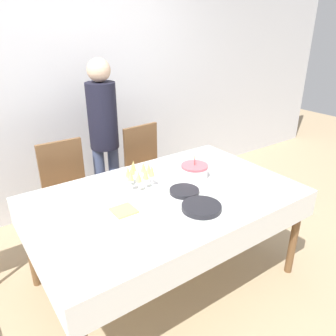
% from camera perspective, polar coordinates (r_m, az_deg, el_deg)
% --- Properties ---
extents(ground_plane, '(12.00, 12.00, 0.00)m').
position_cam_1_polar(ground_plane, '(2.85, -0.40, -18.46)').
color(ground_plane, tan).
extents(wall_back, '(8.00, 0.05, 2.70)m').
position_cam_1_polar(wall_back, '(3.58, -15.70, 13.91)').
color(wall_back, silver).
rests_on(wall_back, ground_plane).
extents(dining_table, '(1.92, 1.22, 0.78)m').
position_cam_1_polar(dining_table, '(2.44, -0.44, -6.65)').
color(dining_table, white).
rests_on(dining_table, ground_plane).
extents(dining_chair_far_left, '(0.43, 0.43, 0.97)m').
position_cam_1_polar(dining_chair_far_left, '(3.09, -16.97, -3.72)').
color(dining_chair_far_left, brown).
rests_on(dining_chair_far_left, ground_plane).
extents(dining_chair_far_right, '(0.45, 0.45, 0.97)m').
position_cam_1_polar(dining_chair_far_right, '(3.41, -3.57, -0.05)').
color(dining_chair_far_right, brown).
rests_on(dining_chair_far_right, ground_plane).
extents(birthday_cake, '(0.22, 0.22, 0.18)m').
position_cam_1_polar(birthday_cake, '(2.63, 4.62, -0.56)').
color(birthday_cake, white).
rests_on(birthday_cake, dining_table).
extents(champagne_tray, '(0.28, 0.28, 0.18)m').
position_cam_1_polar(champagne_tray, '(2.46, -5.00, -1.24)').
color(champagne_tray, silver).
rests_on(champagne_tray, dining_table).
extents(plate_stack_main, '(0.27, 0.27, 0.03)m').
position_cam_1_polar(plate_stack_main, '(2.21, 5.84, -6.82)').
color(plate_stack_main, black).
rests_on(plate_stack_main, dining_table).
extents(plate_stack_dessert, '(0.22, 0.22, 0.03)m').
position_cam_1_polar(plate_stack_dessert, '(2.41, 2.84, -4.05)').
color(plate_stack_dessert, black).
rests_on(plate_stack_dessert, dining_table).
extents(cake_knife, '(0.28, 0.14, 0.00)m').
position_cam_1_polar(cake_knife, '(2.54, 7.62, -2.97)').
color(cake_knife, silver).
rests_on(cake_knife, dining_table).
extents(fork_pile, '(0.17, 0.06, 0.02)m').
position_cam_1_polar(fork_pile, '(2.07, -4.43, -9.41)').
color(fork_pile, silver).
rests_on(fork_pile, dining_table).
extents(napkin_pile, '(0.15, 0.15, 0.01)m').
position_cam_1_polar(napkin_pile, '(2.21, -7.69, -7.35)').
color(napkin_pile, '#E0D166').
rests_on(napkin_pile, dining_table).
extents(person_standing, '(0.28, 0.28, 1.64)m').
position_cam_1_polar(person_standing, '(3.25, -11.17, 6.82)').
color(person_standing, '#3F4C72').
rests_on(person_standing, ground_plane).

